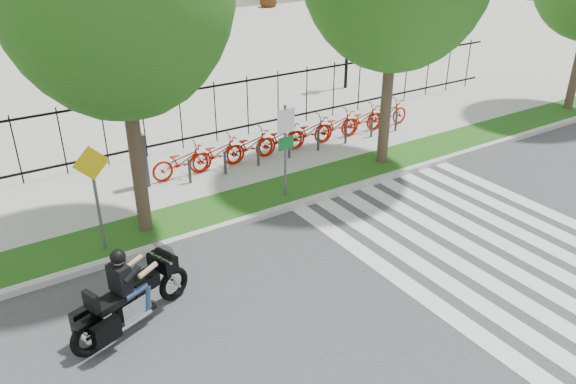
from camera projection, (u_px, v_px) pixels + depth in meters
ground at (321, 322)px, 10.59m from camera, size 120.00×120.00×0.00m
curb at (222, 227)px, 13.64m from camera, size 60.00×0.20×0.15m
grass_verge at (207, 213)px, 14.28m from camera, size 60.00×1.50×0.15m
sidewalk at (169, 178)px, 16.15m from camera, size 60.00×3.50×0.15m
plaza at (41, 59)px, 29.34m from camera, size 80.00×34.00×0.10m
crosswalk_stripes at (491, 248)px, 12.94m from camera, size 5.70×8.00×0.01m
iron_fence at (144, 126)px, 16.99m from camera, size 30.00×0.06×2.00m
lamp_post_right at (349, 14)px, 23.04m from camera, size 1.06×0.70×4.25m
bike_share_station at (293, 135)px, 17.72m from camera, size 9.98×0.85×1.50m
sign_pole_regulatory at (286, 140)px, 14.30m from camera, size 0.50×0.09×2.50m
sign_pole_warning at (95, 185)px, 11.94m from camera, size 0.78×0.09×2.49m
motorcycle_rider at (131, 294)px, 10.24m from camera, size 2.56×1.31×2.06m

